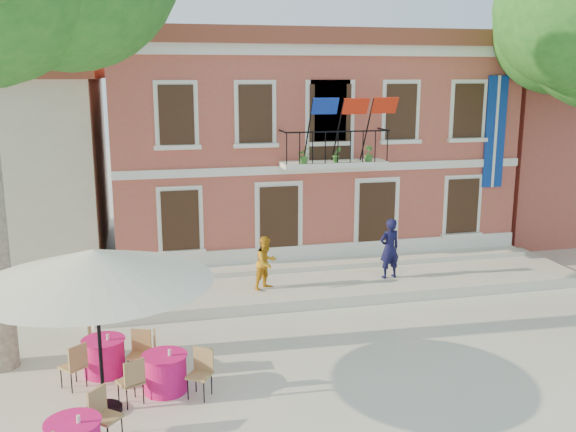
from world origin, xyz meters
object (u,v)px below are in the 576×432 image
at_px(patio_umbrella, 95,266).
at_px(cafe_table_0, 165,371).
at_px(cafe_table_3, 104,355).
at_px(pedestrian_navy, 389,248).
at_px(pedestrian_orange, 266,263).

distance_m(patio_umbrella, cafe_table_0, 2.70).
height_order(patio_umbrella, cafe_table_3, patio_umbrella).
height_order(cafe_table_0, cafe_table_3, same).
height_order(patio_umbrella, pedestrian_navy, patio_umbrella).
bearing_deg(pedestrian_navy, patio_umbrella, 23.44).
height_order(pedestrian_orange, cafe_table_3, pedestrian_orange).
bearing_deg(cafe_table_0, pedestrian_navy, 36.24).
distance_m(pedestrian_orange, cafe_table_0, 5.69).
height_order(patio_umbrella, cafe_table_0, patio_umbrella).
relative_size(pedestrian_navy, cafe_table_0, 0.95).
relative_size(patio_umbrella, cafe_table_3, 2.28).
bearing_deg(pedestrian_navy, cafe_table_0, 24.97).
height_order(pedestrian_navy, cafe_table_3, pedestrian_navy).
xyz_separation_m(pedestrian_navy, cafe_table_0, (-6.71, -4.92, -0.76)).
height_order(pedestrian_navy, cafe_table_0, pedestrian_navy).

